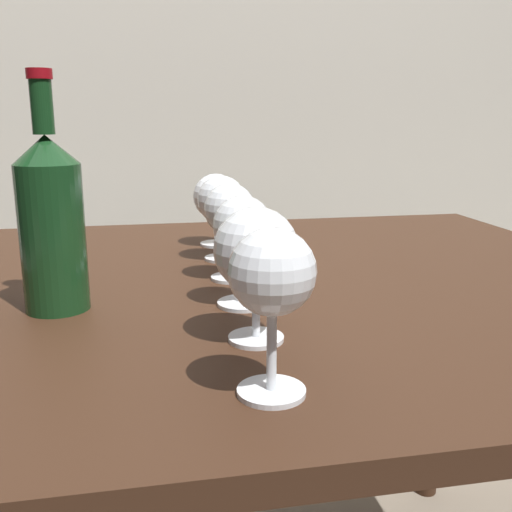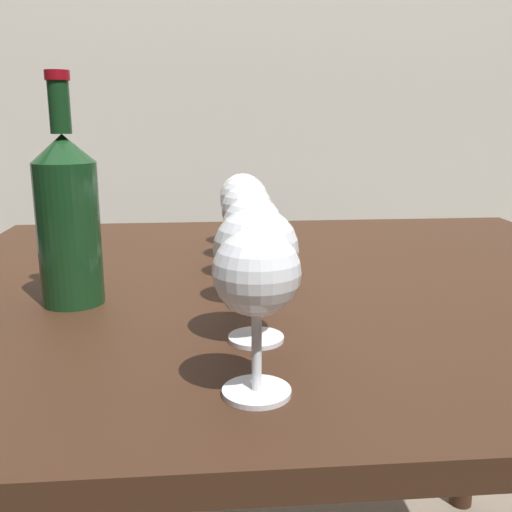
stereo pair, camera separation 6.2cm
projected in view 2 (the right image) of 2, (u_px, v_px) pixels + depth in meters
back_wall at (246, 13)px, 1.84m from camera, size 5.00×0.08×2.60m
dining_table at (298, 335)px, 0.91m from camera, size 1.14×0.98×0.74m
wine_glass_merlot at (257, 276)px, 0.49m from camera, size 0.08×0.08×0.15m
wine_glass_amber at (256, 253)px, 0.62m from camera, size 0.09×0.09×0.15m
wine_glass_empty at (252, 230)px, 0.74m from camera, size 0.08×0.08×0.14m
wine_glass_rose at (247, 212)px, 0.86m from camera, size 0.08×0.08×0.14m
wine_glass_port at (244, 202)px, 0.98m from camera, size 0.08×0.08×0.14m
wine_glass_cabernet at (243, 197)px, 1.09m from camera, size 0.08×0.08×0.14m
wine_bottle at (68, 217)px, 0.74m from camera, size 0.08×0.08×0.29m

